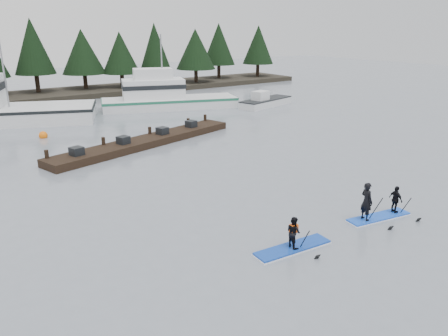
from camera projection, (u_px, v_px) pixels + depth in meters
ground at (308, 231)px, 17.83m from camera, size 160.00×160.00×0.00m
far_shore at (46, 95)px, 50.45m from camera, size 70.00×8.00×0.60m
treeline at (46, 98)px, 50.54m from camera, size 60.00×4.00×8.00m
fishing_boat_medium at (166, 103)px, 44.09m from camera, size 13.80×7.97×8.07m
skiff at (266, 102)px, 45.25m from camera, size 6.89×3.57×0.77m
floating_dock at (147, 141)px, 30.58m from camera, size 15.04×5.91×0.50m
buoy_c at (193, 106)px, 45.48m from camera, size 0.61×0.61×0.61m
buoy_b at (44, 138)px, 32.60m from camera, size 0.64×0.64×0.64m
paddleboard_solo at (293, 239)px, 16.23m from camera, size 3.18×1.17×1.80m
paddleboard_duo at (378, 205)px, 18.77m from camera, size 3.11×1.43×2.25m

